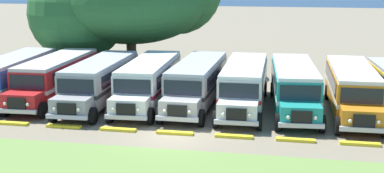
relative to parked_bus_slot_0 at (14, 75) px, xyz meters
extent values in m
plane|color=#84755B|center=(12.76, -6.47, -1.58)|extent=(220.00, 220.00, 0.00)
cube|color=#23519E|center=(-0.02, 0.31, -0.03)|extent=(3.13, 9.35, 2.10)
cube|color=silver|center=(-0.02, 0.31, -0.20)|extent=(3.16, 9.37, 0.24)
cube|color=black|center=(1.23, 0.69, 0.47)|extent=(0.59, 7.98, 0.80)
cube|color=black|center=(-1.31, 0.52, 0.47)|extent=(0.59, 7.98, 0.80)
cube|color=#B2B2B7|center=(-0.02, 0.31, 1.13)|extent=(3.04, 9.25, 0.22)
cube|color=silver|center=(-0.34, 4.92, -0.14)|extent=(0.90, 0.12, 1.30)
cylinder|color=black|center=(0.97, 3.38, -1.08)|extent=(0.35, 1.02, 1.00)
cylinder|color=black|center=(-1.43, 3.22, -1.08)|extent=(0.35, 1.02, 1.00)
cube|color=red|center=(3.02, 0.56, -0.03)|extent=(2.81, 9.28, 2.10)
cube|color=white|center=(3.02, 0.56, -0.20)|extent=(2.84, 9.30, 0.24)
cube|color=black|center=(4.27, 0.91, 0.47)|extent=(0.31, 8.00, 0.80)
cube|color=black|center=(1.74, 0.82, 0.47)|extent=(0.31, 8.00, 0.80)
cube|color=beige|center=(3.02, 0.56, 1.13)|extent=(2.73, 9.18, 0.22)
cube|color=red|center=(3.20, -4.73, -0.56)|extent=(2.25, 1.47, 1.05)
cube|color=black|center=(3.22, -5.47, -0.53)|extent=(1.10, 0.14, 0.70)
cube|color=#B7B7BC|center=(3.22, -5.51, -0.96)|extent=(2.41, 0.28, 0.24)
cube|color=black|center=(3.17, -4.06, 0.47)|extent=(2.20, 0.13, 0.84)
cube|color=white|center=(2.86, 5.18, -0.14)|extent=(0.90, 0.09, 1.30)
sphere|color=#EAE5C6|center=(3.92, -5.50, -0.53)|extent=(0.20, 0.20, 0.20)
sphere|color=#EAE5C6|center=(2.52, -5.55, -0.53)|extent=(0.20, 0.20, 0.20)
cylinder|color=black|center=(4.39, -4.59, -1.08)|extent=(0.31, 1.01, 1.00)
cylinder|color=black|center=(1.99, -4.68, -1.08)|extent=(0.31, 1.01, 1.00)
cylinder|color=black|center=(4.11, 3.60, -1.08)|extent=(0.31, 1.01, 1.00)
cylinder|color=black|center=(1.71, 3.52, -1.08)|extent=(0.31, 1.01, 1.00)
cube|color=#9E9993|center=(6.40, -0.04, -0.03)|extent=(2.77, 9.27, 2.10)
cube|color=#282828|center=(6.40, -0.04, -0.20)|extent=(2.80, 9.29, 0.24)
cube|color=black|center=(7.66, 0.29, 0.47)|extent=(0.28, 8.00, 0.80)
cube|color=black|center=(5.13, 0.22, 0.47)|extent=(0.28, 8.00, 0.80)
cube|color=#B2B2B7|center=(6.40, -0.04, 1.13)|extent=(2.69, 9.17, 0.22)
cube|color=#9E9993|center=(6.56, -5.34, -0.56)|extent=(2.24, 1.47, 1.05)
cube|color=black|center=(6.58, -6.08, -0.53)|extent=(1.10, 0.13, 0.70)
cube|color=#B7B7BC|center=(6.59, -6.12, -0.96)|extent=(2.40, 0.27, 0.24)
cube|color=black|center=(6.54, -4.67, 0.47)|extent=(2.20, 0.13, 0.84)
cube|color=#282828|center=(6.27, 4.57, -0.14)|extent=(0.90, 0.09, 1.30)
sphere|color=#EAE5C6|center=(7.29, -6.11, -0.53)|extent=(0.20, 0.20, 0.20)
sphere|color=#EAE5C6|center=(5.89, -6.15, -0.53)|extent=(0.20, 0.20, 0.20)
cylinder|color=black|center=(7.76, -5.21, -1.08)|extent=(0.31, 1.01, 1.00)
cylinder|color=black|center=(5.36, -5.28, -1.08)|extent=(0.31, 1.01, 1.00)
cylinder|color=black|center=(7.51, 2.99, -1.08)|extent=(0.31, 1.01, 1.00)
cylinder|color=black|center=(5.11, 2.92, -1.08)|extent=(0.31, 1.01, 1.00)
cube|color=silver|center=(9.57, 0.52, -0.03)|extent=(2.90, 9.30, 2.10)
cube|color=maroon|center=(9.57, 0.52, -0.20)|extent=(2.93, 9.32, 0.24)
cube|color=black|center=(10.83, 0.87, 0.47)|extent=(0.39, 7.99, 0.80)
cube|color=black|center=(8.29, 0.76, 0.47)|extent=(0.39, 7.99, 0.80)
cube|color=silver|center=(9.57, 0.52, 1.13)|extent=(2.82, 9.20, 0.22)
cube|color=silver|center=(9.81, -4.78, -0.56)|extent=(2.26, 1.50, 1.05)
cube|color=black|center=(9.84, -5.52, -0.53)|extent=(1.10, 0.15, 0.70)
cube|color=#B7B7BC|center=(9.84, -5.56, -0.96)|extent=(2.41, 0.31, 0.24)
cube|color=black|center=(9.78, -4.11, 0.47)|extent=(2.20, 0.16, 0.84)
cube|color=maroon|center=(9.37, 5.13, -0.14)|extent=(0.90, 0.10, 1.30)
sphere|color=#EAE5C6|center=(10.54, -5.54, -0.53)|extent=(0.20, 0.20, 0.20)
sphere|color=#EAE5C6|center=(9.14, -5.60, -0.53)|extent=(0.20, 0.20, 0.20)
cylinder|color=black|center=(11.00, -4.63, -1.08)|extent=(0.32, 1.01, 1.00)
cylinder|color=black|center=(8.60, -4.73, -1.08)|extent=(0.32, 1.01, 1.00)
cylinder|color=black|center=(10.64, 3.57, -1.08)|extent=(0.32, 1.01, 1.00)
cylinder|color=black|center=(8.24, 3.46, -1.08)|extent=(0.32, 1.01, 1.00)
cube|color=#9E9993|center=(12.75, 0.75, -0.03)|extent=(2.58, 9.22, 2.10)
cube|color=#282828|center=(12.75, 0.75, -0.20)|extent=(2.61, 9.24, 0.24)
cube|color=black|center=(14.02, 1.04, 0.47)|extent=(0.11, 8.00, 0.80)
cube|color=black|center=(11.48, 1.06, 0.47)|extent=(0.11, 8.00, 0.80)
cube|color=#B2B2B7|center=(12.75, 0.75, 1.13)|extent=(2.50, 9.12, 0.22)
cube|color=#9E9993|center=(12.71, -4.55, -0.56)|extent=(2.21, 1.42, 1.05)
cube|color=black|center=(12.70, -5.29, -0.53)|extent=(1.10, 0.11, 0.70)
cube|color=#B7B7BC|center=(12.70, -5.33, -0.96)|extent=(2.40, 0.22, 0.24)
cube|color=black|center=(12.71, -3.88, 0.47)|extent=(2.20, 0.08, 0.84)
cube|color=#282828|center=(12.79, 5.37, -0.14)|extent=(0.90, 0.07, 1.30)
sphere|color=#EAE5C6|center=(13.40, -5.35, -0.53)|extent=(0.20, 0.20, 0.20)
sphere|color=#EAE5C6|center=(12.00, -5.33, -0.53)|extent=(0.20, 0.20, 0.20)
cylinder|color=black|center=(13.91, -4.46, -1.08)|extent=(0.29, 1.00, 1.00)
cylinder|color=black|center=(11.51, -4.44, -1.08)|extent=(0.29, 1.00, 1.00)
cylinder|color=black|center=(13.98, 3.74, -1.08)|extent=(0.29, 1.00, 1.00)
cylinder|color=black|center=(11.58, 3.76, -1.08)|extent=(0.29, 1.00, 1.00)
cube|color=silver|center=(15.83, 0.63, -0.03)|extent=(2.72, 9.26, 2.10)
cube|color=red|center=(15.83, 0.63, -0.20)|extent=(2.75, 9.28, 0.24)
cube|color=black|center=(17.09, 0.96, 0.47)|extent=(0.23, 8.00, 0.80)
cube|color=black|center=(14.55, 0.90, 0.47)|extent=(0.23, 8.00, 0.80)
cube|color=silver|center=(15.83, 0.63, 1.13)|extent=(2.64, 9.16, 0.22)
cube|color=silver|center=(15.95, -4.67, -0.56)|extent=(2.23, 1.45, 1.05)
cube|color=black|center=(15.97, -5.41, -0.53)|extent=(1.10, 0.13, 0.70)
cube|color=#B7B7BC|center=(15.97, -5.45, -0.96)|extent=(2.40, 0.26, 0.24)
cube|color=black|center=(15.94, -4.00, 0.47)|extent=(2.20, 0.11, 0.84)
cube|color=red|center=(15.72, 5.25, -0.14)|extent=(0.90, 0.08, 1.30)
sphere|color=#EAE5C6|center=(16.67, -5.44, -0.53)|extent=(0.20, 0.20, 0.20)
sphere|color=#EAE5C6|center=(15.27, -5.47, -0.53)|extent=(0.20, 0.20, 0.20)
cylinder|color=black|center=(17.15, -4.54, -1.08)|extent=(0.30, 1.01, 1.00)
cylinder|color=black|center=(14.75, -4.59, -1.08)|extent=(0.30, 1.01, 1.00)
cylinder|color=black|center=(16.95, 3.66, -1.08)|extent=(0.30, 1.01, 1.00)
cylinder|color=black|center=(14.55, 3.60, -1.08)|extent=(0.30, 1.01, 1.00)
cube|color=teal|center=(18.93, 0.74, -0.03)|extent=(3.19, 9.36, 2.10)
cube|color=white|center=(18.93, 0.74, -0.20)|extent=(3.22, 9.39, 0.24)
cube|color=black|center=(20.18, 1.14, 0.47)|extent=(0.65, 7.98, 0.80)
cube|color=black|center=(17.64, 0.94, 0.47)|extent=(0.65, 7.98, 0.80)
cube|color=silver|center=(18.93, 0.74, 1.13)|extent=(3.10, 9.26, 0.22)
cube|color=teal|center=(19.34, -4.54, -0.56)|extent=(2.30, 1.56, 1.05)
cube|color=black|center=(19.39, -5.28, -0.53)|extent=(1.10, 0.18, 0.70)
cube|color=#B7B7BC|center=(19.40, -5.32, -0.96)|extent=(2.41, 0.38, 0.24)
cube|color=black|center=(19.29, -3.88, 0.47)|extent=(2.20, 0.23, 0.84)
cube|color=white|center=(18.58, 5.35, -0.14)|extent=(0.90, 0.13, 1.30)
sphere|color=#EAE5C6|center=(20.09, -5.28, -0.53)|extent=(0.20, 0.20, 0.20)
sphere|color=#EAE5C6|center=(18.70, -5.38, -0.53)|extent=(0.20, 0.20, 0.20)
cylinder|color=black|center=(20.53, -4.35, -1.08)|extent=(0.36, 1.02, 1.00)
cylinder|color=black|center=(18.13, -4.54, -1.08)|extent=(0.36, 1.02, 1.00)
cylinder|color=black|center=(19.90, 3.82, -1.08)|extent=(0.36, 1.02, 1.00)
cylinder|color=black|center=(17.51, 3.64, -1.08)|extent=(0.36, 1.02, 1.00)
cube|color=orange|center=(22.44, 0.61, -0.03)|extent=(2.63, 9.23, 2.10)
cube|color=white|center=(22.44, 0.61, -0.20)|extent=(2.66, 9.25, 0.24)
cube|color=black|center=(23.70, 0.92, 0.47)|extent=(0.15, 8.00, 0.80)
cube|color=black|center=(21.16, 0.89, 0.47)|extent=(0.15, 8.00, 0.80)
cube|color=silver|center=(22.44, 0.61, 1.13)|extent=(2.55, 9.13, 0.22)
cube|color=orange|center=(22.51, -4.69, -0.56)|extent=(2.22, 1.43, 1.05)
cube|color=black|center=(22.52, -5.43, -0.53)|extent=(1.10, 0.12, 0.70)
cube|color=#B7B7BC|center=(22.52, -5.47, -0.96)|extent=(2.40, 0.23, 0.24)
cube|color=black|center=(22.50, -4.02, 0.47)|extent=(2.20, 0.09, 0.84)
cube|color=white|center=(22.37, 5.22, -0.14)|extent=(0.90, 0.07, 1.30)
sphere|color=#EAE5C6|center=(23.22, -5.47, -0.53)|extent=(0.20, 0.20, 0.20)
sphere|color=#EAE5C6|center=(21.82, -5.49, -0.53)|extent=(0.20, 0.20, 0.20)
cylinder|color=black|center=(21.31, -4.61, -1.08)|extent=(0.29, 1.00, 1.00)
cylinder|color=black|center=(23.59, 3.62, -1.08)|extent=(0.29, 1.00, 1.00)
cylinder|color=black|center=(21.19, 3.59, -1.08)|extent=(0.29, 1.00, 1.00)
cube|color=black|center=(24.07, 0.53, 0.47)|extent=(0.62, 7.98, 0.80)
cube|color=black|center=(25.03, 4.93, -0.14)|extent=(0.90, 0.13, 1.30)
cylinder|color=black|center=(23.95, 3.23, -1.08)|extent=(0.35, 1.02, 1.00)
cube|color=yellow|center=(3.22, -6.15, -1.51)|extent=(2.00, 0.36, 0.15)
cube|color=yellow|center=(6.40, -6.15, -1.51)|extent=(2.00, 0.36, 0.15)
cube|color=yellow|center=(9.58, -6.15, -1.51)|extent=(2.00, 0.36, 0.15)
cube|color=yellow|center=(12.76, -6.15, -1.51)|extent=(2.00, 0.36, 0.15)
cube|color=yellow|center=(15.94, -6.15, -1.51)|extent=(2.00, 0.36, 0.15)
cube|color=yellow|center=(19.12, -6.15, -1.51)|extent=(2.00, 0.36, 0.15)
cube|color=yellow|center=(22.30, -6.15, -1.51)|extent=(2.00, 0.36, 0.15)
cylinder|color=brown|center=(5.35, 9.84, 0.17)|extent=(0.82, 0.82, 3.49)
ellipsoid|color=#235628|center=(5.35, 9.84, 4.49)|extent=(12.73, 11.48, 6.88)
sphere|color=#235628|center=(1.19, 8.56, 3.66)|extent=(8.06, 8.06, 8.06)
camera|label=1|loc=(18.85, -32.48, 6.89)|focal=49.26mm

